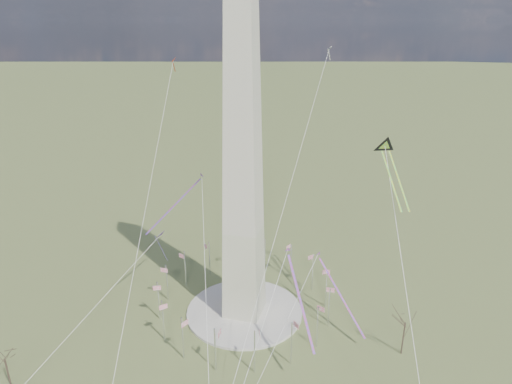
# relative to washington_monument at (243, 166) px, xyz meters

# --- Properties ---
(ground) EXTENTS (2000.00, 2000.00, 0.00)m
(ground) POSITION_rel_washington_monument_xyz_m (0.00, 0.00, -47.95)
(ground) COLOR #475A2D
(ground) RESTS_ON ground
(plaza) EXTENTS (36.00, 36.00, 0.80)m
(plaza) POSITION_rel_washington_monument_xyz_m (0.00, 0.00, -47.55)
(plaza) COLOR #B2AEA3
(plaza) RESTS_ON ground
(washington_monument) EXTENTS (15.56, 15.56, 100.00)m
(washington_monument) POSITION_rel_washington_monument_xyz_m (0.00, 0.00, 0.00)
(washington_monument) COLOR beige
(washington_monument) RESTS_ON plaza
(flagpole_ring) EXTENTS (54.40, 54.40, 13.00)m
(flagpole_ring) POSITION_rel_washington_monument_xyz_m (-0.00, -0.00, -40.68)
(flagpole_ring) COLOR white
(flagpole_ring) RESTS_ON ground
(tree_near) EXTENTS (8.65, 8.65, 15.13)m
(tree_near) POSITION_rel_washington_monument_xyz_m (46.91, -6.51, -37.16)
(tree_near) COLOR #46302A
(tree_near) RESTS_ON ground
(tree_far) EXTENTS (6.95, 6.95, 12.16)m
(tree_far) POSITION_rel_washington_monument_xyz_m (-47.78, -44.64, -39.29)
(tree_far) COLOR #46302A
(tree_far) RESTS_ON ground
(kite_delta_black) EXTENTS (11.44, 19.33, 15.88)m
(kite_delta_black) POSITION_rel_washington_monument_xyz_m (37.76, 12.84, 3.98)
(kite_delta_black) COLOR black
(kite_delta_black) RESTS_ON ground
(kite_diamond_purple) EXTENTS (2.40, 3.57, 10.61)m
(kite_diamond_purple) POSITION_rel_washington_monument_xyz_m (-25.96, -2.02, -24.48)
(kite_diamond_purple) COLOR #461A78
(kite_diamond_purple) RESTS_ON ground
(kite_streamer_left) EXTENTS (12.59, 22.05, 16.63)m
(kite_streamer_left) POSITION_rel_washington_monument_xyz_m (18.17, -13.34, -26.15)
(kite_streamer_left) COLOR red
(kite_streamer_left) RESTS_ON ground
(kite_streamer_mid) EXTENTS (12.13, 18.06, 14.16)m
(kite_streamer_mid) POSITION_rel_washington_monument_xyz_m (-18.75, 0.17, -10.85)
(kite_streamer_mid) COLOR red
(kite_streamer_mid) RESTS_ON ground
(kite_streamer_right) EXTENTS (17.46, 18.37, 16.45)m
(kite_streamer_right) POSITION_rel_washington_monument_xyz_m (26.37, 4.21, -34.90)
(kite_streamer_right) COLOR red
(kite_streamer_right) RESTS_ON ground
(kite_small_red) EXTENTS (1.62, 1.70, 4.80)m
(kite_small_red) POSITION_rel_washington_monument_xyz_m (-35.43, 35.07, 24.38)
(kite_small_red) COLOR red
(kite_small_red) RESTS_ON ground
(kite_small_white) EXTENTS (1.53, 2.26, 4.79)m
(kite_small_white) POSITION_rel_washington_monument_xyz_m (16.09, 51.53, 28.05)
(kite_small_white) COLOR silver
(kite_small_white) RESTS_ON ground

